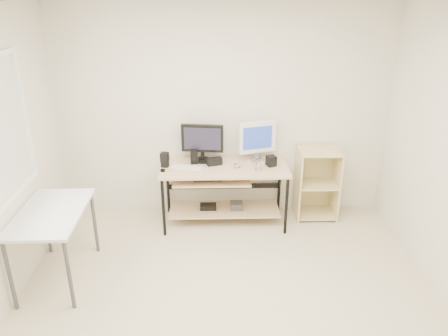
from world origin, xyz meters
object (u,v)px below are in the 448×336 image
shelf_unit (316,182)px  desk (222,182)px  black_monitor (202,141)px  audio_controller (194,157)px  side_table (52,219)px  white_imac (257,138)px

shelf_unit → desk: bearing=-172.2°
desk → black_monitor: black_monitor is taller
shelf_unit → audio_controller: bearing=-177.3°
side_table → white_imac: size_ratio=2.04×
black_monitor → white_imac: 0.66m
audio_controller → black_monitor: bearing=37.8°
desk → black_monitor: 0.56m
desk → audio_controller: audio_controller is taller
side_table → white_imac: (2.08, 1.24, 0.36)m
white_imac → audio_controller: 0.78m
desk → side_table: size_ratio=1.50×
audio_controller → white_imac: bearing=4.9°
shelf_unit → white_imac: size_ratio=1.84×
white_imac → audio_controller: white_imac is taller
shelf_unit → white_imac: white_imac is taller
black_monitor → white_imac: size_ratio=1.03×
shelf_unit → audio_controller: audio_controller is taller
audio_controller → desk: bearing=-16.9°
desk → side_table: same height
side_table → shelf_unit: bearing=23.3°
side_table → audio_controller: bearing=41.0°
black_monitor → audio_controller: (-0.10, -0.08, -0.17)m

